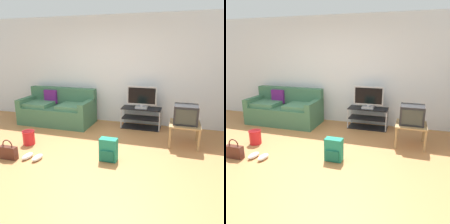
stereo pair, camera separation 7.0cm
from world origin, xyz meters
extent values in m
cube|color=#B27542|center=(0.00, 0.00, -0.01)|extent=(9.00, 9.80, 0.02)
cube|color=silver|center=(0.00, 2.45, 1.35)|extent=(9.00, 0.10, 2.70)
cube|color=#3D6B4C|center=(-1.32, 1.82, 0.23)|extent=(1.86, 0.90, 0.45)
cube|color=#3D6B4C|center=(-1.32, 2.17, 0.67)|extent=(1.86, 0.20, 0.44)
cube|color=#3D6B4C|center=(-2.17, 1.82, 0.55)|extent=(0.14, 0.90, 0.20)
cube|color=#3D6B4C|center=(-0.46, 1.82, 0.55)|extent=(0.14, 0.90, 0.20)
cube|color=#477857|center=(-1.83, 1.76, 0.50)|extent=(0.74, 0.63, 0.10)
cube|color=#477857|center=(-0.80, 1.76, 0.50)|extent=(0.74, 0.63, 0.10)
cube|color=#661E70|center=(-1.61, 2.05, 0.65)|extent=(0.36, 0.12, 0.36)
cube|color=black|center=(0.84, 2.09, 0.50)|extent=(0.95, 0.42, 0.02)
cube|color=black|center=(0.84, 2.09, 0.25)|extent=(0.91, 0.40, 0.02)
cube|color=black|center=(0.84, 2.09, 0.01)|extent=(0.95, 0.42, 0.02)
cylinder|color=#B7B7BC|center=(0.38, 1.90, 0.25)|extent=(0.03, 0.03, 0.51)
cylinder|color=#B7B7BC|center=(1.30, 1.90, 0.25)|extent=(0.03, 0.03, 0.51)
cylinder|color=#B7B7BC|center=(0.38, 2.29, 0.25)|extent=(0.03, 0.03, 0.51)
cylinder|color=#B7B7BC|center=(1.30, 2.29, 0.25)|extent=(0.03, 0.03, 0.51)
cube|color=#B2B2B7|center=(0.84, 2.07, 0.53)|extent=(0.28, 0.22, 0.05)
cube|color=#B2B2B7|center=(0.84, 2.07, 0.58)|extent=(0.05, 0.04, 0.04)
cube|color=#B2B2B7|center=(0.84, 2.07, 0.82)|extent=(0.71, 0.04, 0.44)
cube|color=black|center=(0.84, 2.05, 0.82)|extent=(0.65, 0.01, 0.38)
cube|color=#9E7A4C|center=(1.85, 1.32, 0.44)|extent=(0.60, 0.60, 0.03)
cube|color=#9E7A4C|center=(1.58, 1.05, 0.21)|extent=(0.04, 0.04, 0.42)
cube|color=#9E7A4C|center=(2.12, 1.05, 0.21)|extent=(0.04, 0.04, 0.42)
cube|color=#9E7A4C|center=(1.58, 1.58, 0.21)|extent=(0.04, 0.04, 0.42)
cube|color=#9E7A4C|center=(2.12, 1.58, 0.21)|extent=(0.04, 0.04, 0.42)
cube|color=#232326|center=(1.85, 1.34, 0.64)|extent=(0.46, 0.41, 0.37)
cube|color=#333833|center=(1.85, 1.13, 0.64)|extent=(0.38, 0.01, 0.29)
cube|color=#238466|center=(0.59, 0.23, 0.20)|extent=(0.30, 0.17, 0.41)
cube|color=#1A634C|center=(0.59, 0.13, 0.13)|extent=(0.23, 0.04, 0.18)
cylinder|color=#1A634C|center=(0.50, 0.33, 0.22)|extent=(0.04, 0.04, 0.32)
cylinder|color=#1A634C|center=(0.67, 0.33, 0.22)|extent=(0.04, 0.04, 0.32)
cube|color=#4C2319|center=(-1.14, -0.23, 0.12)|extent=(0.33, 0.11, 0.23)
torus|color=#4C2319|center=(-1.14, -0.23, 0.26)|extent=(0.21, 0.02, 0.21)
cylinder|color=red|center=(-1.19, 0.42, 0.14)|extent=(0.23, 0.23, 0.29)
cylinder|color=red|center=(-1.19, 0.42, 0.28)|extent=(0.25, 0.25, 0.02)
ellipsoid|color=white|center=(-0.82, -0.13, 0.04)|extent=(0.14, 0.27, 0.09)
ellipsoid|color=white|center=(-0.62, -0.13, 0.04)|extent=(0.13, 0.26, 0.09)
camera|label=1|loc=(1.68, -3.22, 1.89)|focal=36.30mm
camera|label=2|loc=(1.75, -3.20, 1.89)|focal=36.30mm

